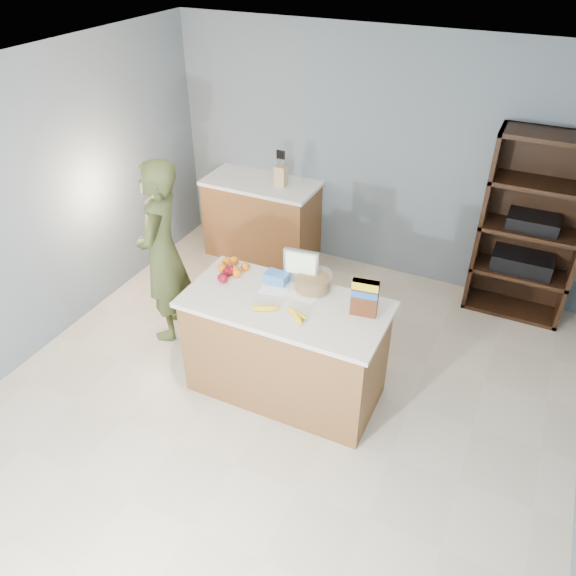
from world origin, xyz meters
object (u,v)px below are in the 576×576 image
at_px(shelving_unit, 531,231).
at_px(tv, 301,264).
at_px(cereal_box, 365,295).
at_px(person, 162,253).
at_px(counter_peninsula, 285,351).

height_order(shelving_unit, tv, shelving_unit).
bearing_deg(cereal_box, person, 175.14).
bearing_deg(tv, cereal_box, -18.82).
distance_m(person, cereal_box, 1.92).
xyz_separation_m(person, cereal_box, (1.90, -0.16, 0.22)).
relative_size(counter_peninsula, cereal_box, 5.43).
bearing_deg(counter_peninsula, shelving_unit, 52.89).
distance_m(counter_peninsula, tv, 0.72).
bearing_deg(counter_peninsula, cereal_box, 10.84).
relative_size(shelving_unit, tv, 6.38).
bearing_deg(cereal_box, tv, 161.18).
relative_size(shelving_unit, person, 1.06).
relative_size(tv, cereal_box, 0.98).
bearing_deg(cereal_box, shelving_unit, 63.36).
relative_size(person, cereal_box, 5.92).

